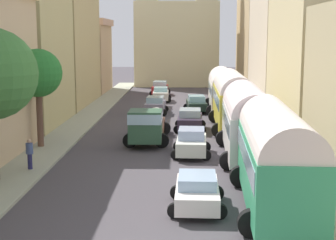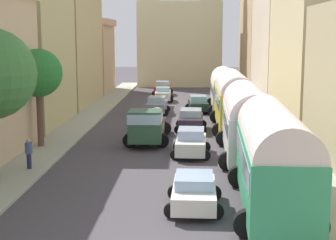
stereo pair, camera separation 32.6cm
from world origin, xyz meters
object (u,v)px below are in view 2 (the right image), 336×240
Objects in this scene: parked_bus_0 at (272,153)px; car_5 at (191,120)px; car_3 at (194,191)px; car_4 at (191,142)px; parked_bus_2 at (233,98)px; car_6 at (198,104)px; cargo_truck_0 at (148,124)px; car_1 at (163,94)px; parked_bus_3 at (225,88)px; car_0 at (157,105)px; pedestrian_1 at (29,153)px; parked_bus_1 at (247,118)px; car_2 at (163,88)px.

parked_bus_0 reaches higher than car_5.
car_3 is 1.02× the size of car_4.
parked_bus_2 is at bearing 90.00° from parked_bus_0.
cargo_truck_0 is at bearing -103.92° from car_6.
car_3 is (2.97, -34.54, -0.06)m from car_1.
parked_bus_0 is at bearing -0.47° from car_3.
car_1 is at bearing 99.92° from parked_bus_0.
parked_bus_3 is at bearing 83.50° from car_3.
car_5 is (-3.14, -9.59, -1.39)m from parked_bus_3.
car_0 is 20.83m from pedestrian_1.
car_0 is at bearing 90.85° from cargo_truck_0.
parked_bus_3 reaches higher than cargo_truck_0.
car_1 is 2.14× the size of pedestrian_1.
parked_bus_2 is 2.71× the size of car_1.
car_1 is at bearing 89.31° from car_0.
car_4 is at bearing 173.65° from parked_bus_1.
parked_bus_2 reaches higher than car_6.
car_4 is at bearing -79.57° from car_0.
parked_bus_1 is 18.29m from car_6.
parked_bus_0 reaches higher than pedestrian_1.
car_0 is at bearing 96.86° from car_3.
car_3 is 0.95× the size of car_6.
parked_bus_0 is at bearing -90.00° from parked_bus_2.
car_4 is 0.93× the size of car_6.
cargo_truck_0 reaches higher than pedestrian_1.
car_2 is at bearing 81.77° from pedestrian_1.
cargo_truck_0 is 9.20m from pedestrian_1.
parked_bus_1 is at bearing -90.00° from parked_bus_3.
car_5 is (2.82, 4.57, -0.43)m from cargo_truck_0.
parked_bus_1 is 9.00m from parked_bus_2.
car_4 is 0.92× the size of car_5.
car_1 is (-6.05, 25.57, -1.51)m from parked_bus_1.
cargo_truck_0 reaches higher than car_0.
car_3 is at bearing -85.09° from car_1.
parked_bus_3 is 1.22× the size of cargo_truck_0.
car_5 is (0.02, 8.06, 0.01)m from car_4.
parked_bus_1 is at bearing -69.51° from car_5.
pedestrian_1 reaches higher than car_0.
parked_bus_2 is at bearing 47.35° from pedestrian_1.
car_1 is 17.40m from car_5.
pedestrian_1 is at bearing -118.17° from parked_bus_3.
cargo_truck_0 is at bearing -89.15° from car_0.
parked_bus_2 reaches higher than car_0.
parked_bus_1 is (0.00, 9.00, -0.03)m from parked_bus_0.
cargo_truck_0 is 1.83× the size of car_0.
car_6 is (0.72, 17.71, -0.04)m from car_4.
car_2 is (-6.41, 22.78, -1.56)m from parked_bus_2.
parked_bus_3 is 2.20× the size of car_5.
parked_bus_3 reaches higher than car_5.
car_5 is at bearing -94.17° from car_6.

